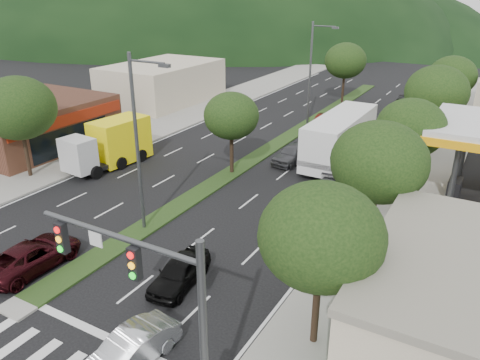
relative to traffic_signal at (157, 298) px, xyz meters
The scene contains 28 objects.
ground 10.27m from the traffic_signal, behind, with size 160.00×160.00×0.00m, color black.
sidewalk_right 27.15m from the traffic_signal, 82.55° to the left, with size 5.00×90.00×0.15m, color gray.
sidewalk_left 34.79m from the traffic_signal, 129.70° to the left, with size 6.00×90.00×0.15m, color gray.
median 31.23m from the traffic_signal, 107.00° to the left, with size 1.60×56.00×0.12m, color #1A3413.
traffic_signal is the anchor object (origin of this frame).
shop_left 32.19m from the traffic_signal, 148.97° to the left, with size 10.15×12.00×4.00m.
bldg_left_far 45.32m from the traffic_signal, 128.26° to the left, with size 9.00×14.00×4.60m, color beige.
hill_far 142.79m from the traffic_signal, 128.60° to the left, with size 176.00×132.00×82.00m, color black.
tree_r_a 6.29m from the traffic_signal, 61.80° to the left, with size 4.60×4.60×6.63m.
tree_r_b 13.87m from the traffic_signal, 77.63° to the left, with size 4.80×4.80×6.94m.
tree_r_c 21.74m from the traffic_signal, 82.15° to the left, with size 4.40×4.40×6.48m.
tree_r_d 31.68m from the traffic_signal, 84.62° to the left, with size 5.00×5.00×7.17m.
tree_r_e 41.65m from the traffic_signal, 85.91° to the left, with size 4.60×4.60×6.71m.
tree_med_near 21.53m from the traffic_signal, 114.80° to the left, with size 4.00×4.00×6.02m.
tree_med_far 46.43m from the traffic_signal, 101.22° to the left, with size 4.80×4.80×6.94m.
tree_l_a 24.43m from the traffic_signal, 151.81° to the left, with size 5.20×5.20×7.25m.
streetlight_near 13.03m from the traffic_signal, 132.77° to the left, with size 2.60×0.25×10.00m.
streetlight_mid 35.66m from the traffic_signal, 104.33° to the left, with size 2.60×0.25×10.00m.
sedan_silver 4.83m from the traffic_signal, 156.08° to the left, with size 1.43×4.10×1.35m, color silver.
suv_maroon 12.38m from the traffic_signal, 161.79° to the left, with size 2.31×5.01×1.39m, color black.
car_queue_a 8.29m from the traffic_signal, 122.83° to the left, with size 1.61×4.01×1.37m, color black.
car_queue_b 18.83m from the traffic_signal, 94.06° to the left, with size 1.67×4.11×1.19m, color #424246.
car_queue_c 34.88m from the traffic_signal, 101.80° to the left, with size 1.51×4.32×1.42m, color #48130C.
car_queue_d 29.27m from the traffic_signal, 93.98° to the left, with size 2.24×4.86×1.35m, color black.
car_queue_e 24.97m from the traffic_signal, 104.05° to the left, with size 1.77×4.41×1.50m, color #434448.
car_queue_f 45.53m from the traffic_signal, 92.68° to the left, with size 1.88×4.62×1.34m, color black.
box_truck 24.63m from the traffic_signal, 137.52° to the left, with size 3.27×7.28×3.49m.
motorhome 26.02m from the traffic_signal, 96.24° to the left, with size 3.29×10.08×3.85m.
Camera 1 is at (16.68, -10.11, 13.07)m, focal length 35.00 mm.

